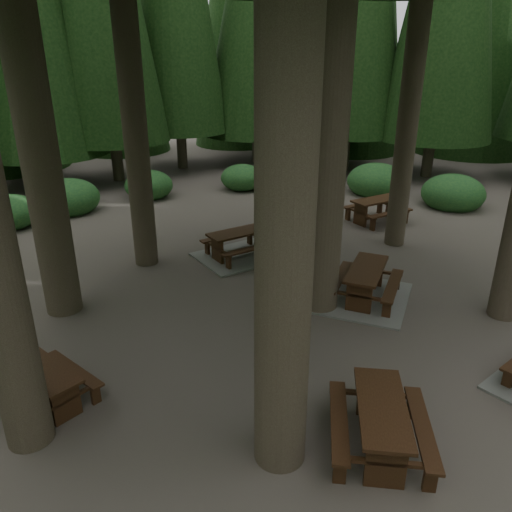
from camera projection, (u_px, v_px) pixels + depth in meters
ground at (298, 319)px, 11.28m from camera, size 80.00×80.00×0.00m
picnic_table_a at (365, 288)px, 12.08m from camera, size 3.16×3.04×0.83m
picnic_table_b at (45, 381)px, 8.46m from camera, size 1.66×1.87×0.69m
picnic_table_c at (240, 248)px, 14.54m from camera, size 2.41×2.01×0.80m
picnic_table_d at (377, 207)px, 17.42m from camera, size 2.00×1.66×0.82m
picnic_table_e at (381, 420)px, 7.47m from camera, size 2.34×2.37×0.80m
shrub_ring at (302, 284)px, 12.06m from camera, size 23.86×24.64×1.49m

